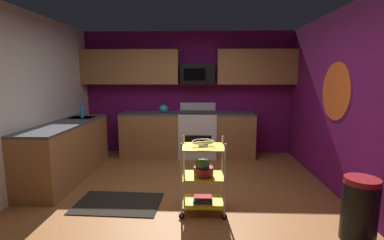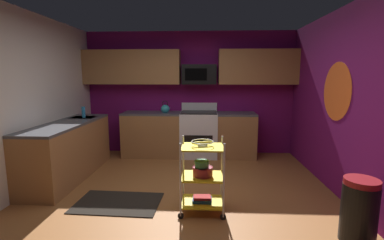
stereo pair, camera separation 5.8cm
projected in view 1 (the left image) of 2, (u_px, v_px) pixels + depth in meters
name	position (u px, v px, depth m)	size (l,w,h in m)	color
floor	(180.00, 200.00, 3.78)	(4.40, 4.80, 0.04)	#995B2D
wall_back	(188.00, 93.00, 5.97)	(4.52, 0.06, 2.60)	#6B1156
wall_left	(11.00, 104.00, 3.65)	(0.06, 4.80, 2.60)	silver
wall_right	(354.00, 105.00, 3.49)	(0.06, 4.80, 2.60)	#6B1156
wall_flower_decal	(335.00, 91.00, 3.92)	(0.83, 0.83, 0.00)	#E5591E
counter_run	(142.00, 140.00, 5.23)	(3.57, 2.69, 0.92)	#9E6B3D
oven_range	(198.00, 134.00, 5.77)	(0.76, 0.65, 1.10)	white
upper_cabinets	(185.00, 67.00, 5.69)	(4.40, 0.33, 0.70)	#9E6B3D
microwave	(198.00, 75.00, 5.68)	(0.70, 0.39, 0.40)	black
rolling_cart	(203.00, 176.00, 3.37)	(0.57, 0.43, 0.91)	silver
fruit_bowl	(203.00, 143.00, 3.31)	(0.27, 0.27, 0.07)	silver
mixing_bowl_large	(203.00, 171.00, 3.36)	(0.25, 0.25, 0.11)	maroon
mixing_bowl_small	(203.00, 164.00, 3.33)	(0.18, 0.18, 0.08)	#387F4C
book_stack	(203.00, 199.00, 3.42)	(0.24, 0.19, 0.06)	#1E4C8C
kettle	(164.00, 109.00, 5.71)	(0.21, 0.18, 0.26)	teal
dish_soap_bottle	(82.00, 112.00, 4.97)	(0.06, 0.06, 0.20)	#2D8CBF
trash_can	(359.00, 209.00, 2.79)	(0.34, 0.42, 0.66)	black
floor_rug	(118.00, 203.00, 3.64)	(1.10, 0.70, 0.01)	black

